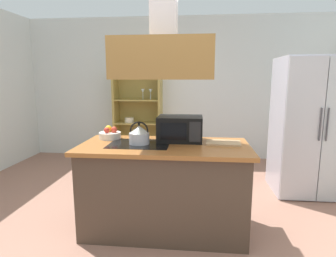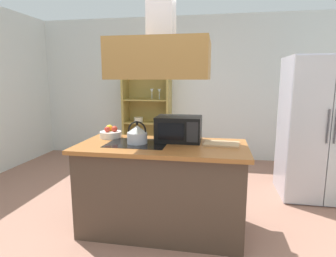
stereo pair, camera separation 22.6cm
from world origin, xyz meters
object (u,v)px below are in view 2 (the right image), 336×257
(kettle, at_px, (137,134))
(microwave, at_px, (179,129))
(cutting_board, at_px, (222,144))
(refrigerator, at_px, (319,128))
(dish_cabinet, at_px, (148,118))
(fruit_bowl, at_px, (111,133))

(kettle, bearing_deg, microwave, 25.62)
(cutting_board, bearing_deg, kettle, -173.38)
(refrigerator, height_order, cutting_board, refrigerator)
(kettle, bearing_deg, cutting_board, 6.62)
(dish_cabinet, xyz_separation_m, kettle, (0.56, -2.61, 0.21))
(dish_cabinet, xyz_separation_m, fruit_bowl, (0.19, -2.39, 0.16))
(microwave, bearing_deg, fruit_bowl, 177.56)
(refrigerator, height_order, dish_cabinet, refrigerator)
(refrigerator, xyz_separation_m, microwave, (-1.69, -1.00, 0.12))
(fruit_bowl, bearing_deg, cutting_board, -5.91)
(dish_cabinet, distance_m, fruit_bowl, 2.40)
(dish_cabinet, height_order, kettle, dish_cabinet)
(cutting_board, distance_m, microwave, 0.47)
(fruit_bowl, bearing_deg, refrigerator, 21.49)
(refrigerator, height_order, fruit_bowl, refrigerator)
(refrigerator, height_order, kettle, refrigerator)
(cutting_board, relative_size, fruit_bowl, 1.45)
(kettle, bearing_deg, fruit_bowl, 149.06)
(kettle, distance_m, cutting_board, 0.85)
(kettle, height_order, microwave, microwave)
(kettle, relative_size, fruit_bowl, 0.96)
(refrigerator, distance_m, kettle, 2.40)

